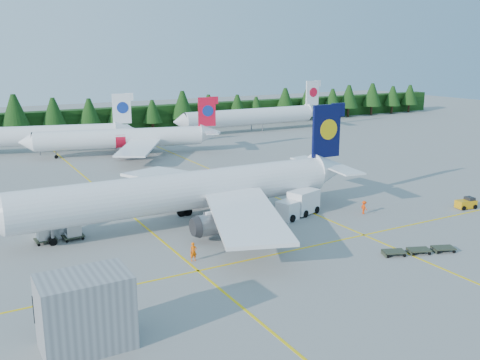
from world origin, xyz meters
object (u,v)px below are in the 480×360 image
baggage_tug (466,203)px  airliner_red (117,139)px  airstairs (58,228)px  service_truck (298,204)px  airliner_navy (175,193)px

baggage_tug → airliner_red: bearing=126.4°
airstairs → baggage_tug: airstairs is taller
service_truck → baggage_tug: service_truck is taller
service_truck → airliner_navy: bearing=148.3°
airstairs → service_truck: size_ratio=0.98×
service_truck → baggage_tug: (20.62, -8.02, -0.80)m
airliner_navy → airliner_red: size_ratio=1.23×
airliner_red → airstairs: size_ratio=5.66×
airstairs → service_truck: 27.92m
airliner_red → airstairs: bearing=-100.7°
airliner_navy → airliner_red: (6.69, 44.78, -0.66)m
airliner_navy → baggage_tug: bearing=-17.5°
airliner_red → baggage_tug: size_ratio=13.43×
airliner_navy → service_truck: (14.58, -3.70, -2.43)m
service_truck → baggage_tug: 22.14m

